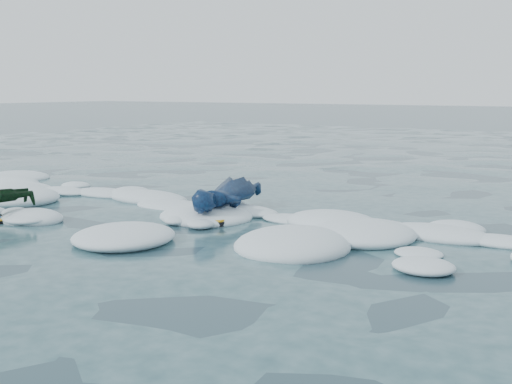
% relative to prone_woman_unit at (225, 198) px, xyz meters
% --- Properties ---
extents(ground, '(120.00, 120.00, 0.00)m').
position_rel_prone_woman_unit_xyz_m(ground, '(-0.68, -1.39, -0.24)').
color(ground, '#162935').
rests_on(ground, ground).
extents(foam_band, '(12.00, 3.10, 0.30)m').
position_rel_prone_woman_unit_xyz_m(foam_band, '(-0.68, -0.36, -0.24)').
color(foam_band, white).
rests_on(foam_band, ground).
extents(prone_woman_unit, '(1.01, 1.85, 0.46)m').
position_rel_prone_woman_unit_xyz_m(prone_woman_unit, '(0.00, 0.00, 0.00)').
color(prone_woman_unit, black).
rests_on(prone_woman_unit, ground).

